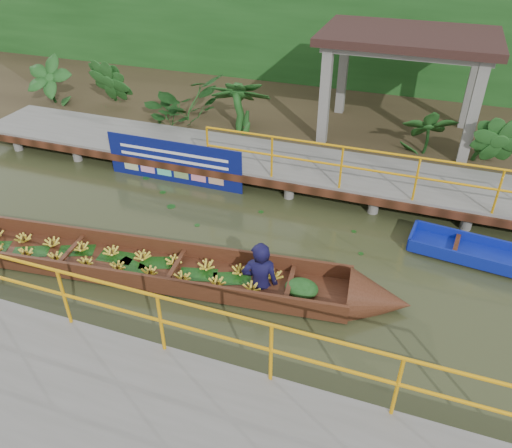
% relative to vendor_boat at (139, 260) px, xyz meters
% --- Properties ---
extents(ground, '(80.00, 80.00, 0.00)m').
position_rel_vendor_boat_xyz_m(ground, '(0.93, 0.94, -0.26)').
color(ground, '#2C3118').
rests_on(ground, ground).
extents(land_strip, '(30.00, 8.00, 0.45)m').
position_rel_vendor_boat_xyz_m(land_strip, '(0.93, 8.44, -0.03)').
color(land_strip, '#2E2517').
rests_on(land_strip, ground).
extents(far_dock, '(16.00, 2.06, 1.66)m').
position_rel_vendor_boat_xyz_m(far_dock, '(0.95, 4.36, 0.22)').
color(far_dock, slate).
rests_on(far_dock, ground).
extents(near_dock, '(18.00, 2.40, 1.73)m').
position_rel_vendor_boat_xyz_m(near_dock, '(1.93, -3.26, 0.05)').
color(near_dock, slate).
rests_on(near_dock, ground).
extents(pavilion, '(4.40, 3.00, 3.00)m').
position_rel_vendor_boat_xyz_m(pavilion, '(3.93, 7.24, 2.56)').
color(pavilion, slate).
rests_on(pavilion, ground).
extents(foliage_backdrop, '(30.00, 0.80, 4.00)m').
position_rel_vendor_boat_xyz_m(foliage_backdrop, '(0.93, 10.94, 1.74)').
color(foliage_backdrop, '#174215').
rests_on(foliage_backdrop, ground).
extents(vendor_boat, '(10.90, 2.24, 2.35)m').
position_rel_vendor_boat_xyz_m(vendor_boat, '(0.00, 0.00, 0.00)').
color(vendor_boat, '#3D1E10').
rests_on(vendor_boat, ground).
extents(blue_banner, '(3.60, 0.04, 1.13)m').
position_rel_vendor_boat_xyz_m(blue_banner, '(-0.98, 3.42, 0.30)').
color(blue_banner, navy).
rests_on(blue_banner, ground).
extents(tropical_plants, '(14.16, 1.16, 1.45)m').
position_rel_vendor_boat_xyz_m(tropical_plants, '(-0.45, 6.24, 0.92)').
color(tropical_plants, '#174215').
rests_on(tropical_plants, ground).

